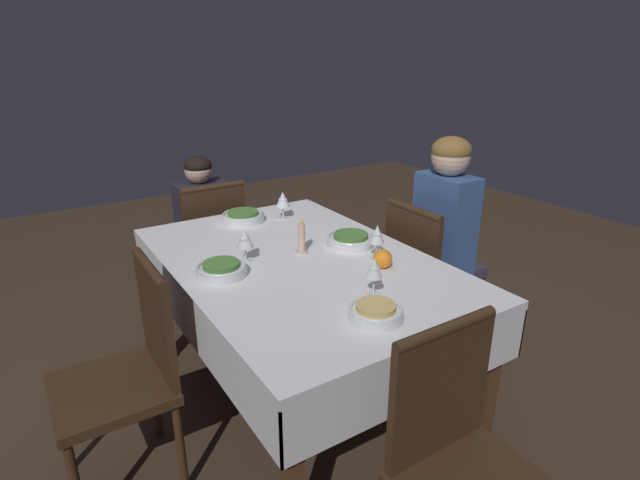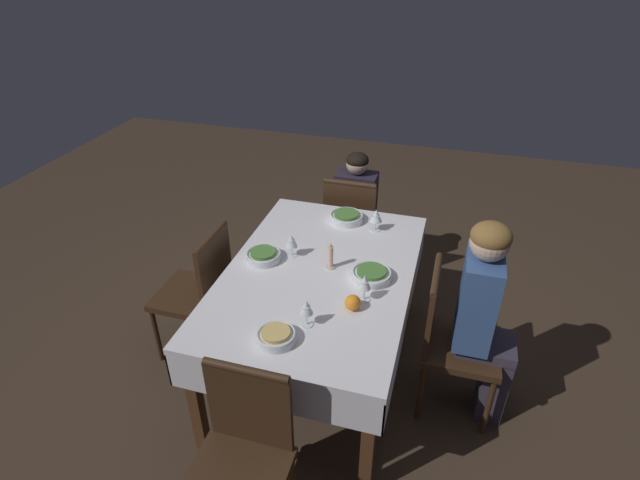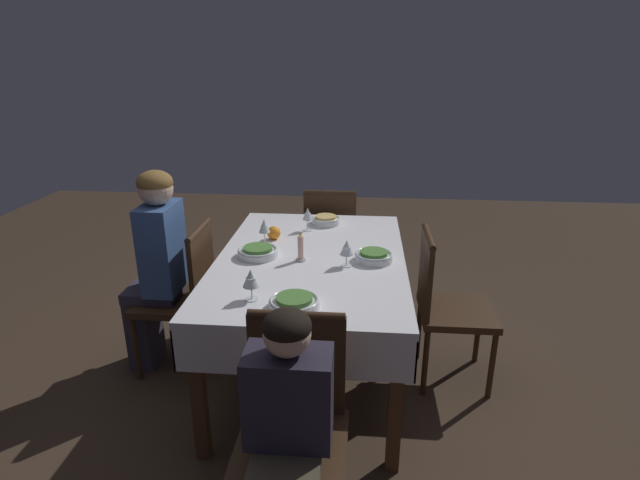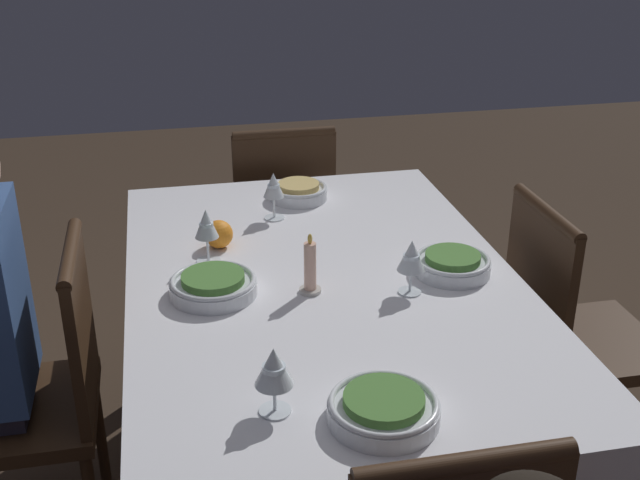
{
  "view_description": "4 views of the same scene",
  "coord_description": "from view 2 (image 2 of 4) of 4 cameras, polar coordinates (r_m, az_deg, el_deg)",
  "views": [
    {
      "loc": [
        1.72,
        -0.99,
        1.6
      ],
      "look_at": [
        0.05,
        0.07,
        0.84
      ],
      "focal_mm": 28.0,
      "sensor_mm": 36.0,
      "label": 1
    },
    {
      "loc": [
        2.16,
        0.63,
        2.36
      ],
      "look_at": [
        -0.1,
        -0.02,
        0.89
      ],
      "focal_mm": 28.0,
      "sensor_mm": 36.0,
      "label": 2
    },
    {
      "loc": [
        -2.52,
        -0.27,
        1.78
      ],
      "look_at": [
        0.04,
        -0.05,
        0.83
      ],
      "focal_mm": 28.0,
      "sensor_mm": 36.0,
      "label": 3
    },
    {
      "loc": [
        -1.82,
        0.39,
        1.72
      ],
      "look_at": [
        -0.01,
        0.01,
        0.87
      ],
      "focal_mm": 45.0,
      "sensor_mm": 36.0,
      "label": 4
    }
  ],
  "objects": [
    {
      "name": "person_child_dark",
      "position": [
        3.85,
        4.27,
        3.93
      ],
      "size": [
        0.33,
        0.3,
        1.01
      ],
      "rotation": [
        0.0,
        0.0,
        -1.57
      ],
      "color": "#4C4233",
      "rests_on": "ground_plane"
    },
    {
      "name": "person_adult_denim",
      "position": [
        2.72,
        18.33,
        -7.96
      ],
      "size": [
        0.3,
        0.34,
        1.21
      ],
      "rotation": [
        0.0,
        0.0,
        3.14
      ],
      "color": "#383342",
      "rests_on": "ground_plane"
    },
    {
      "name": "dining_table",
      "position": [
        2.81,
        -0.13,
        -5.01
      ],
      "size": [
        1.55,
        1.02,
        0.75
      ],
      "color": "silver",
      "rests_on": "ground_plane"
    },
    {
      "name": "orange_fruit",
      "position": [
        2.49,
        3.77,
        -7.15
      ],
      "size": [
        0.08,
        0.08,
        0.08
      ],
      "primitive_type": "sphere",
      "color": "orange",
      "rests_on": "dining_table"
    },
    {
      "name": "bowl_south",
      "position": [
        2.87,
        -6.49,
        -1.74
      ],
      "size": [
        0.2,
        0.2,
        0.06
      ],
      "color": "silver",
      "rests_on": "dining_table"
    },
    {
      "name": "wine_glass_east",
      "position": [
        2.36,
        -1.56,
        -7.76
      ],
      "size": [
        0.06,
        0.06,
        0.15
      ],
      "color": "white",
      "rests_on": "dining_table"
    },
    {
      "name": "bowl_north",
      "position": [
        2.71,
        5.91,
        -3.9
      ],
      "size": [
        0.22,
        0.22,
        0.06
      ],
      "color": "silver",
      "rests_on": "dining_table"
    },
    {
      "name": "wine_glass_north",
      "position": [
        2.51,
        5.12,
        -4.9
      ],
      "size": [
        0.07,
        0.07,
        0.15
      ],
      "color": "white",
      "rests_on": "dining_table"
    },
    {
      "name": "chair_east",
      "position": [
        2.29,
        -8.98,
        -23.13
      ],
      "size": [
        0.41,
        0.41,
        0.89
      ],
      "rotation": [
        0.0,
        0.0,
        1.57
      ],
      "color": "#382314",
      "rests_on": "ground_plane"
    },
    {
      "name": "chair_north",
      "position": [
        2.83,
        14.66,
        -10.46
      ],
      "size": [
        0.41,
        0.41,
        0.89
      ],
      "rotation": [
        0.0,
        0.0,
        3.14
      ],
      "color": "#382314",
      "rests_on": "ground_plane"
    },
    {
      "name": "wine_glass_west",
      "position": [
        3.11,
        6.41,
        2.73
      ],
      "size": [
        0.08,
        0.08,
        0.15
      ],
      "color": "white",
      "rests_on": "dining_table"
    },
    {
      "name": "chair_west",
      "position": [
        3.74,
        3.69,
        1.97
      ],
      "size": [
        0.41,
        0.41,
        0.89
      ],
      "rotation": [
        0.0,
        0.0,
        -1.57
      ],
      "color": "#382314",
      "rests_on": "ground_plane"
    },
    {
      "name": "candle_centerpiece",
      "position": [
        2.77,
        1.2,
        -2.1
      ],
      "size": [
        0.06,
        0.06,
        0.16
      ],
      "color": "beige",
      "rests_on": "dining_table"
    },
    {
      "name": "chair_south",
      "position": [
        3.15,
        -13.52,
        -5.39
      ],
      "size": [
        0.41,
        0.41,
        0.89
      ],
      "color": "#382314",
      "rests_on": "ground_plane"
    },
    {
      "name": "bowl_west",
      "position": [
        3.24,
        3.05,
        2.67
      ],
      "size": [
        0.22,
        0.22,
        0.06
      ],
      "color": "silver",
      "rests_on": "dining_table"
    },
    {
      "name": "wine_glass_south",
      "position": [
        2.85,
        -3.3,
        -0.12
      ],
      "size": [
        0.07,
        0.07,
        0.15
      ],
      "color": "white",
      "rests_on": "dining_table"
    },
    {
      "name": "bowl_east",
      "position": [
        2.34,
        -5.04,
        -10.87
      ],
      "size": [
        0.19,
        0.19,
        0.06
      ],
      "color": "silver",
      "rests_on": "dining_table"
    },
    {
      "name": "ground_plane",
      "position": [
        3.26,
        -0.11,
        -14.41
      ],
      "size": [
        8.0,
        8.0,
        0.0
      ],
      "primitive_type": "plane",
      "color": "#3D2D21"
    }
  ]
}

